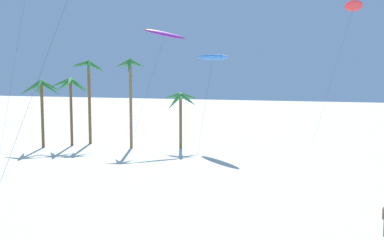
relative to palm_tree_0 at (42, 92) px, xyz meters
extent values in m
cylinder|color=brown|center=(-0.03, -0.06, -2.56)|extent=(0.33, 0.33, 7.45)
cone|color=#287533|center=(1.15, 0.04, 0.43)|extent=(2.71, 0.78, 1.94)
cone|color=#287533|center=(0.30, 1.19, 0.62)|extent=(1.26, 2.84, 1.60)
cone|color=#287533|center=(-0.87, 0.67, 0.32)|extent=(2.30, 2.10, 2.13)
cone|color=#287533|center=(-1.06, -0.66, 0.43)|extent=(2.58, 1.85, 1.93)
cone|color=#287533|center=(0.51, -1.19, 0.55)|extent=(1.70, 2.73, 1.73)
cylinder|color=brown|center=(2.11, 2.35, -2.45)|extent=(0.31, 0.31, 7.69)
cone|color=#33843D|center=(3.08, 2.46, 0.69)|extent=(2.32, 0.80, 1.87)
cone|color=#33843D|center=(2.72, 3.15, 0.74)|extent=(1.85, 2.18, 1.79)
cone|color=#33843D|center=(1.76, 3.44, 1.01)|extent=(1.29, 2.51, 1.30)
cone|color=#33843D|center=(1.20, 2.95, 0.88)|extent=(2.33, 1.79, 1.54)
cone|color=#33843D|center=(1.06, 1.92, 1.01)|extent=(2.49, 1.46, 1.30)
cone|color=#33843D|center=(2.00, 1.31, 0.81)|extent=(0.82, 2.42, 1.66)
cone|color=#33843D|center=(2.67, 1.33, 1.10)|extent=(1.68, 2.43, 1.14)
cylinder|color=brown|center=(3.16, 4.53, -1.40)|extent=(0.35, 0.35, 9.77)
cone|color=#33843D|center=(4.10, 4.71, 2.87)|extent=(2.28, 0.95, 1.69)
cone|color=#33843D|center=(3.57, 5.48, 3.01)|extent=(1.44, 2.33, 1.45)
cone|color=#33843D|center=(2.56, 5.43, 3.13)|extent=(1.76, 2.25, 1.24)
cone|color=#33843D|center=(2.05, 4.37, 3.26)|extent=(2.39, 0.89, 1.00)
cone|color=#33843D|center=(2.68, 3.56, 3.15)|extent=(1.53, 2.34, 1.21)
cone|color=#33843D|center=(3.72, 3.77, 2.86)|extent=(1.77, 2.11, 1.71)
cylinder|color=brown|center=(14.71, 5.17, -3.26)|extent=(0.33, 0.33, 6.06)
cone|color=#33843D|center=(15.67, 5.00, -0.81)|extent=(2.32, 0.96, 1.66)
cone|color=#33843D|center=(15.44, 6.01, -0.49)|extent=(1.98, 2.14, 1.07)
cone|color=#33843D|center=(14.37, 6.04, -0.90)|extent=(1.32, 2.24, 1.80)
cone|color=#33843D|center=(13.60, 5.38, -0.46)|extent=(2.42, 0.98, 1.02)
cone|color=#33843D|center=(14.26, 4.48, -1.03)|extent=(1.57, 2.01, 2.00)
cone|color=#33843D|center=(15.17, 4.16, -0.51)|extent=(1.49, 2.38, 1.11)
cylinder|color=olive|center=(9.45, 3.29, -1.40)|extent=(0.32, 0.32, 9.77)
cone|color=#33843D|center=(10.29, 3.41, 3.13)|extent=(1.98, 0.83, 1.23)
cone|color=#33843D|center=(9.68, 4.17, 3.29)|extent=(1.04, 2.01, 0.94)
cone|color=#33843D|center=(8.81, 3.78, 3.01)|extent=(1.83, 1.59, 1.42)
cone|color=#33843D|center=(8.86, 2.67, 3.13)|extent=(1.73, 1.78, 1.22)
cone|color=#33843D|center=(9.67, 2.67, 2.84)|extent=(1.10, 1.80, 1.69)
cylinder|color=#4C4C51|center=(15.94, -19.17, 1.91)|extent=(1.01, 8.54, 16.42)
cylinder|color=#4C4C51|center=(1.93, -6.26, 2.63)|extent=(2.53, 2.26, 17.84)
ellipsoid|color=purple|center=(11.06, 9.00, 6.90)|extent=(4.45, 4.05, 1.67)
ellipsoid|color=red|center=(11.06, 9.00, 6.93)|extent=(4.18, 3.63, 1.24)
cylinder|color=#4C4C51|center=(9.35, 7.77, 0.26)|extent=(3.42, 2.46, 13.10)
ellipsoid|color=red|center=(32.24, 19.95, 10.66)|extent=(2.96, 4.87, 1.51)
ellipsoid|color=blue|center=(32.24, 19.95, 10.68)|extent=(2.32, 4.64, 0.64)
cylinder|color=#4C4C51|center=(30.25, 16.83, 2.15)|extent=(4.01, 6.26, 16.89)
ellipsoid|color=blue|center=(17.64, 7.63, 3.93)|extent=(6.07, 5.88, 1.06)
ellipsoid|color=red|center=(17.64, 7.63, 3.97)|extent=(5.70, 5.48, 0.61)
cylinder|color=#4C4C51|center=(17.79, 4.76, -1.23)|extent=(0.31, 5.75, 10.13)
cylinder|color=#9E7051|center=(34.79, -16.98, -5.14)|extent=(0.09, 0.09, 0.56)
camera|label=1|loc=(33.64, -40.33, 1.57)|focal=41.38mm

